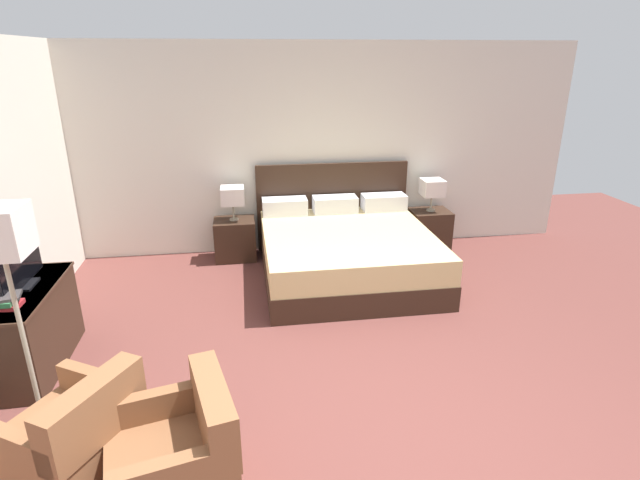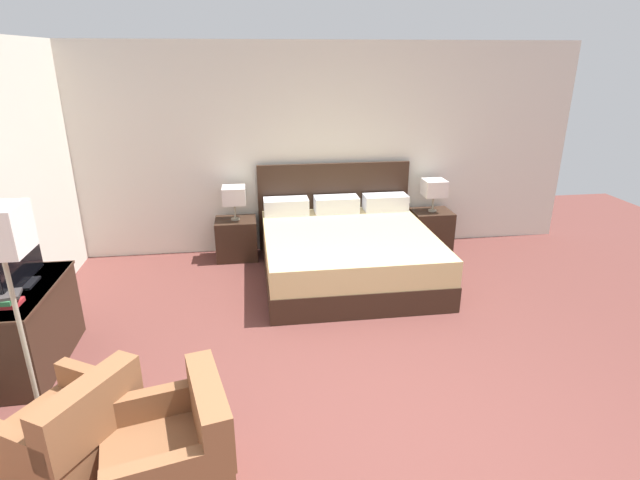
{
  "view_description": "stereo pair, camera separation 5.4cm",
  "coord_description": "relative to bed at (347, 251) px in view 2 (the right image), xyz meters",
  "views": [
    {
      "loc": [
        -0.84,
        -2.44,
        2.49
      ],
      "look_at": [
        -0.13,
        2.17,
        0.75
      ],
      "focal_mm": 28.0,
      "sensor_mm": 36.0,
      "label": 1
    },
    {
      "loc": [
        -0.79,
        -2.45,
        2.49
      ],
      "look_at": [
        -0.13,
        2.17,
        0.75
      ],
      "focal_mm": 28.0,
      "sensor_mm": 36.0,
      "label": 2
    }
  ],
  "objects": [
    {
      "name": "ground_plane",
      "position": [
        -0.3,
        -2.93,
        -0.31
      ],
      "size": [
        11.82,
        11.82,
        0.0
      ],
      "primitive_type": "plane",
      "color": "brown"
    },
    {
      "name": "wall_back",
      "position": [
        -0.3,
        1.04,
        1.02
      ],
      "size": [
        7.08,
        0.06,
        2.66
      ],
      "primitive_type": "cube",
      "color": "silver",
      "rests_on": "ground"
    },
    {
      "name": "bed",
      "position": [
        0.0,
        0.0,
        0.0
      ],
      "size": [
        2.01,
        2.06,
        1.16
      ],
      "color": "#332116",
      "rests_on": "ground"
    },
    {
      "name": "nightstand_left",
      "position": [
        -1.3,
        0.74,
        -0.05
      ],
      "size": [
        0.52,
        0.43,
        0.52
      ],
      "color": "#332116",
      "rests_on": "ground"
    },
    {
      "name": "nightstand_right",
      "position": [
        1.3,
        0.74,
        -0.05
      ],
      "size": [
        0.52,
        0.43,
        0.52
      ],
      "color": "#332116",
      "rests_on": "ground"
    },
    {
      "name": "table_lamp_left",
      "position": [
        -1.3,
        0.74,
        0.52
      ],
      "size": [
        0.29,
        0.29,
        0.43
      ],
      "color": "gray",
      "rests_on": "nightstand_left"
    },
    {
      "name": "table_lamp_right",
      "position": [
        1.3,
        0.74,
        0.52
      ],
      "size": [
        0.29,
        0.29,
        0.43
      ],
      "color": "gray",
      "rests_on": "nightstand_right"
    },
    {
      "name": "dresser",
      "position": [
        -2.97,
        -1.44,
        0.06
      ],
      "size": [
        0.49,
        1.13,
        0.71
      ],
      "color": "#332116",
      "rests_on": "ground"
    },
    {
      "name": "tv",
      "position": [
        -2.97,
        -1.36,
        0.7
      ],
      "size": [
        0.18,
        0.77,
        0.61
      ],
      "color": "black",
      "rests_on": "dresser"
    },
    {
      "name": "book_red_cover",
      "position": [
        -2.96,
        -1.73,
        0.42
      ],
      "size": [
        0.22,
        0.16,
        0.03
      ],
      "primitive_type": "cube",
      "rotation": [
        0.0,
        0.0,
        -0.04
      ],
      "color": "#B7282D",
      "rests_on": "dresser"
    },
    {
      "name": "book_blue_cover",
      "position": [
        -2.98,
        -1.73,
        0.46
      ],
      "size": [
        0.2,
        0.18,
        0.04
      ],
      "primitive_type": "cube",
      "rotation": [
        0.0,
        0.0,
        -0.0
      ],
      "color": "#2D7042",
      "rests_on": "book_red_cover"
    },
    {
      "name": "book_small_top",
      "position": [
        -2.96,
        -1.73,
        0.49
      ],
      "size": [
        0.26,
        0.22,
        0.02
      ],
      "primitive_type": "cube",
      "rotation": [
        0.0,
        0.0,
        0.22
      ],
      "color": "#383333",
      "rests_on": "book_blue_cover"
    },
    {
      "name": "armchair_by_window",
      "position": [
        -2.25,
        -2.77,
        -0.03
      ],
      "size": [
        0.94,
        0.94,
        0.76
      ],
      "color": "brown",
      "rests_on": "ground"
    },
    {
      "name": "armchair_companion",
      "position": [
        -1.61,
        -3.02,
        -0.03
      ],
      "size": [
        0.83,
        0.82,
        0.76
      ],
      "color": "brown",
      "rests_on": "ground"
    },
    {
      "name": "floor_lamp",
      "position": [
        -2.66,
        -2.2,
        1.05
      ],
      "size": [
        0.32,
        0.32,
        1.62
      ],
      "color": "gray",
      "rests_on": "ground"
    }
  ]
}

